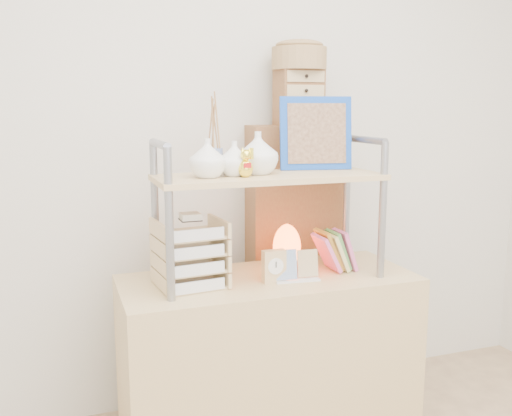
{
  "coord_description": "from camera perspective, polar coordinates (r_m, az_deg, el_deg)",
  "views": [
    {
      "loc": [
        -0.79,
        -0.89,
        1.44
      ],
      "look_at": [
        -0.05,
        1.2,
        1.04
      ],
      "focal_mm": 40.0,
      "sensor_mm": 36.0,
      "label": 1
    }
  ],
  "objects": [
    {
      "name": "desk_clock",
      "position": [
        2.26,
        1.81,
        -5.85
      ],
      "size": [
        0.09,
        0.04,
        0.13
      ],
      "color": "tan",
      "rests_on": "desk"
    },
    {
      "name": "postcard_stand",
      "position": [
        2.29,
        4.11,
        -6.37
      ],
      "size": [
        0.19,
        0.07,
        0.13
      ],
      "color": "white",
      "rests_on": "desk"
    },
    {
      "name": "desk",
      "position": [
        2.48,
        1.24,
        -15.24
      ],
      "size": [
        1.2,
        0.5,
        0.75
      ],
      "primitive_type": "cube",
      "color": "tan",
      "rests_on": "ground"
    },
    {
      "name": "letter_tray",
      "position": [
        2.21,
        -6.54,
        -4.94
      ],
      "size": [
        0.26,
        0.25,
        0.29
      ],
      "color": "tan",
      "rests_on": "desk"
    },
    {
      "name": "room_shell",
      "position": [
        1.54,
        12.77,
        19.55
      ],
      "size": [
        3.42,
        3.41,
        2.61
      ],
      "color": "silver",
      "rests_on": "ground"
    },
    {
      "name": "cabinet",
      "position": [
        2.79,
        3.89,
        -5.73
      ],
      "size": [
        0.47,
        0.28,
        1.35
      ],
      "primitive_type": "cube",
      "rotation": [
        0.0,
        0.0,
        -0.1
      ],
      "color": "brown",
      "rests_on": "ground"
    },
    {
      "name": "salt_lamp",
      "position": [
        2.41,
        3.08,
        -3.91
      ],
      "size": [
        0.13,
        0.12,
        0.2
      ],
      "color": "brown",
      "rests_on": "desk"
    },
    {
      "name": "drawer_chest",
      "position": [
        2.67,
        4.3,
        10.92
      ],
      "size": [
        0.2,
        0.16,
        0.25
      ],
      "color": "brown",
      "rests_on": "cabinet"
    },
    {
      "name": "woven_basket",
      "position": [
        2.68,
        4.33,
        14.67
      ],
      "size": [
        0.25,
        0.25,
        0.1
      ],
      "primitive_type": "cylinder",
      "color": "olive",
      "rests_on": "drawer_chest"
    },
    {
      "name": "hutch",
      "position": [
        2.26,
        0.85,
        3.59
      ],
      "size": [
        0.9,
        0.34,
        0.73
      ],
      "color": "gray",
      "rests_on": "desk"
    }
  ]
}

